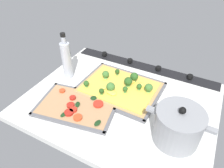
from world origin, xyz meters
TOP-DOWN VIEW (x-y plane):
  - ground_plane at (0.00, 0.00)cm, footprint 82.26×65.67cm
  - stove_control_panel at (0.00, -29.34)cm, footprint 78.97×7.00cm
  - baking_tray_front at (3.25, -5.73)cm, footprint 38.21×29.81cm
  - broccoli_pizza at (2.92, -5.92)cm, footprint 35.74×27.34cm
  - baking_tray_back at (14.29, 13.56)cm, footprint 36.46×27.18cm
  - veggie_pizza_back at (14.00, 13.74)cm, footprint 33.68×24.40cm
  - cooking_pot at (-27.04, 10.31)cm, footprint 23.77×16.90cm
  - oil_bottle at (31.24, -3.42)cm, footprint 4.73×4.73cm

SIDE VIEW (x-z plane):
  - ground_plane at x=0.00cm, z-range -3.00..0.00cm
  - baking_tray_front at x=3.25cm, z-range -0.29..1.01cm
  - baking_tray_back at x=14.29cm, z-range -0.27..1.03cm
  - stove_control_panel at x=0.00cm, z-range -0.75..1.85cm
  - veggie_pizza_back at x=14.00cm, z-range 0.14..2.04cm
  - broccoli_pizza at x=2.92cm, z-range -1.20..5.01cm
  - cooking_pot at x=-27.04cm, z-range -1.14..14.45cm
  - oil_bottle at x=31.24cm, z-range -1.88..21.83cm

